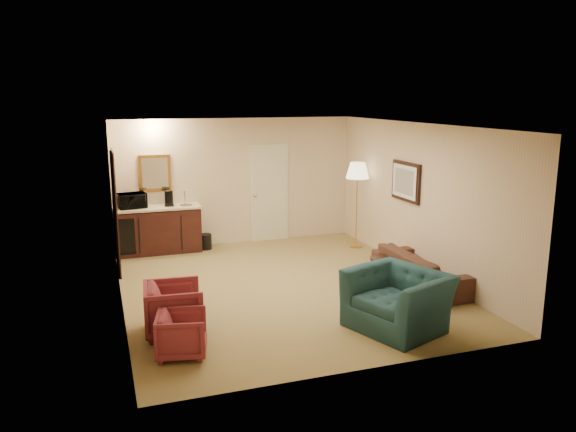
# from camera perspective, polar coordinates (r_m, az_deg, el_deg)

# --- Properties ---
(ground) EXTENTS (6.00, 6.00, 0.00)m
(ground) POSITION_cam_1_polar(r_m,az_deg,el_deg) (9.23, -0.66, -7.15)
(ground) COLOR #98814D
(ground) RESTS_ON ground
(room_walls) EXTENTS (5.02, 6.01, 2.61)m
(room_walls) POSITION_cam_1_polar(r_m,az_deg,el_deg) (9.51, -2.69, 4.08)
(room_walls) COLOR beige
(room_walls) RESTS_ON ground
(wetbar_cabinet) EXTENTS (1.64, 0.58, 0.92)m
(wetbar_cabinet) POSITION_cam_1_polar(r_m,az_deg,el_deg) (11.34, -12.98, -1.36)
(wetbar_cabinet) COLOR #361411
(wetbar_cabinet) RESTS_ON ground
(sofa) EXTENTS (0.59, 1.95, 0.76)m
(sofa) POSITION_cam_1_polar(r_m,az_deg,el_deg) (9.39, 13.32, -4.70)
(sofa) COLOR black
(sofa) RESTS_ON ground
(teal_armchair) EXTENTS (1.15, 1.40, 1.05)m
(teal_armchair) POSITION_cam_1_polar(r_m,az_deg,el_deg) (7.61, 11.12, -7.46)
(teal_armchair) COLOR #1C3B46
(teal_armchair) RESTS_ON ground
(rose_chair_near) EXTENTS (0.74, 0.78, 0.74)m
(rose_chair_near) POSITION_cam_1_polar(r_m,az_deg,el_deg) (7.52, -11.53, -8.95)
(rose_chair_near) COLOR maroon
(rose_chair_near) RESTS_ON ground
(rose_chair_far) EXTENTS (0.65, 0.67, 0.59)m
(rose_chair_far) POSITION_cam_1_polar(r_m,az_deg,el_deg) (6.93, -10.74, -11.51)
(rose_chair_far) COLOR maroon
(rose_chair_far) RESTS_ON ground
(coffee_table) EXTENTS (0.90, 0.76, 0.44)m
(coffee_table) POSITION_cam_1_polar(r_m,az_deg,el_deg) (9.53, 10.44, -5.34)
(coffee_table) COLOR black
(coffee_table) RESTS_ON ground
(floor_lamp) EXTENTS (0.56, 0.56, 1.75)m
(floor_lamp) POSITION_cam_1_polar(r_m,az_deg,el_deg) (11.43, 6.98, 1.10)
(floor_lamp) COLOR gold
(floor_lamp) RESTS_ON ground
(waste_bin) EXTENTS (0.31, 0.31, 0.31)m
(waste_bin) POSITION_cam_1_polar(r_m,az_deg,el_deg) (11.47, -8.38, -2.60)
(waste_bin) COLOR black
(waste_bin) RESTS_ON ground
(microwave) EXTENTS (0.56, 0.37, 0.35)m
(microwave) POSITION_cam_1_polar(r_m,az_deg,el_deg) (11.22, -15.59, 1.68)
(microwave) COLOR black
(microwave) RESTS_ON wetbar_cabinet
(coffee_maker) EXTENTS (0.19, 0.19, 0.31)m
(coffee_maker) POSITION_cam_1_polar(r_m,az_deg,el_deg) (11.24, -12.00, 1.76)
(coffee_maker) COLOR black
(coffee_maker) RESTS_ON wetbar_cabinet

